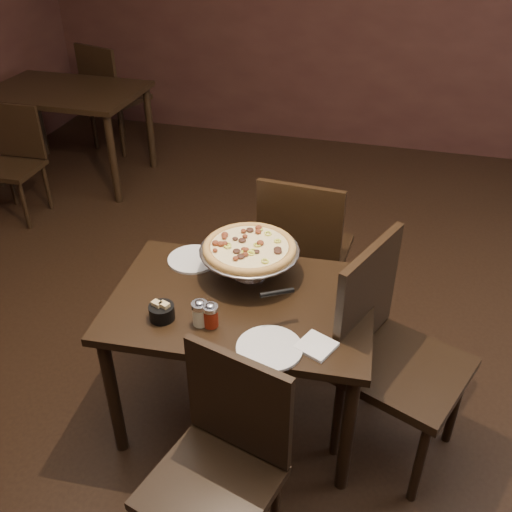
# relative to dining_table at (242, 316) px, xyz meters

# --- Properties ---
(room) EXTENTS (6.04, 7.04, 2.84)m
(room) POSITION_rel_dining_table_xyz_m (0.15, 0.04, 0.81)
(room) COLOR black
(room) RESTS_ON ground
(dining_table) EXTENTS (1.15, 0.81, 0.69)m
(dining_table) POSITION_rel_dining_table_xyz_m (0.00, 0.00, 0.00)
(dining_table) COLOR black
(dining_table) RESTS_ON ground
(background_table) EXTENTS (1.21, 0.81, 0.76)m
(background_table) POSITION_rel_dining_table_xyz_m (-2.12, 2.16, 0.06)
(background_table) COLOR black
(background_table) RESTS_ON ground
(pizza_stand) EXTENTS (0.44, 0.44, 0.18)m
(pizza_stand) POSITION_rel_dining_table_xyz_m (-0.01, 0.17, 0.24)
(pizza_stand) COLOR silver
(pizza_stand) RESTS_ON dining_table
(parmesan_shaker) EXTENTS (0.07, 0.07, 0.11)m
(parmesan_shaker) POSITION_rel_dining_table_xyz_m (-0.11, -0.19, 0.14)
(parmesan_shaker) COLOR beige
(parmesan_shaker) RESTS_ON dining_table
(pepper_flake_shaker) EXTENTS (0.06, 0.06, 0.11)m
(pepper_flake_shaker) POSITION_rel_dining_table_xyz_m (-0.07, -0.19, 0.14)
(pepper_flake_shaker) COLOR maroon
(pepper_flake_shaker) RESTS_ON dining_table
(packet_caddy) EXTENTS (0.10, 0.10, 0.08)m
(packet_caddy) POSITION_rel_dining_table_xyz_m (-0.27, -0.20, 0.12)
(packet_caddy) COLOR black
(packet_caddy) RESTS_ON dining_table
(napkin_stack) EXTENTS (0.17, 0.17, 0.01)m
(napkin_stack) POSITION_rel_dining_table_xyz_m (0.36, -0.21, 0.10)
(napkin_stack) COLOR white
(napkin_stack) RESTS_ON dining_table
(plate_left) EXTENTS (0.24, 0.24, 0.01)m
(plate_left) POSITION_rel_dining_table_xyz_m (-0.30, 0.22, 0.10)
(plate_left) COLOR silver
(plate_left) RESTS_ON dining_table
(plate_near) EXTENTS (0.25, 0.25, 0.01)m
(plate_near) POSITION_rel_dining_table_xyz_m (0.19, -0.27, 0.10)
(plate_near) COLOR silver
(plate_near) RESTS_ON dining_table
(serving_spatula) EXTENTS (0.17, 0.17, 0.03)m
(serving_spatula) POSITION_rel_dining_table_xyz_m (0.18, -0.10, 0.23)
(serving_spatula) COLOR silver
(serving_spatula) RESTS_ON pizza_stand
(chair_far) EXTENTS (0.47, 0.47, 0.94)m
(chair_far) POSITION_rel_dining_table_xyz_m (0.13, 0.73, -0.08)
(chair_far) COLOR black
(chair_far) RESTS_ON ground
(chair_near) EXTENTS (0.50, 0.50, 0.88)m
(chair_near) POSITION_rel_dining_table_xyz_m (0.11, -0.64, -0.12)
(chair_near) COLOR black
(chair_near) RESTS_ON ground
(chair_side) EXTENTS (0.61, 0.61, 0.99)m
(chair_side) POSITION_rel_dining_table_xyz_m (0.63, 0.01, -0.05)
(chair_side) COLOR black
(chair_side) RESTS_ON ground
(bg_chair_far) EXTENTS (0.57, 0.57, 0.97)m
(bg_chair_far) POSITION_rel_dining_table_xyz_m (-2.07, 2.80, -0.07)
(bg_chair_far) COLOR black
(bg_chair_far) RESTS_ON ground
(bg_chair_near) EXTENTS (0.39, 0.39, 0.82)m
(bg_chair_near) POSITION_rel_dining_table_xyz_m (-2.18, 1.47, -0.15)
(bg_chair_near) COLOR black
(bg_chair_near) RESTS_ON ground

